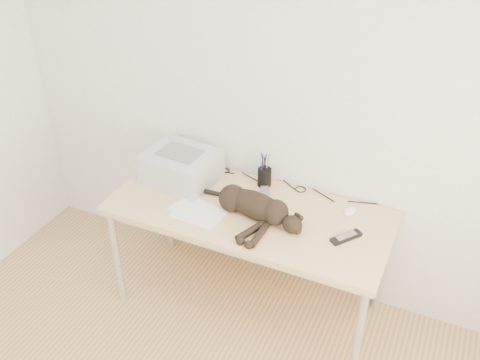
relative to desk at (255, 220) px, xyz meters
The scene contains 11 objects.
wall_back 0.75m from the desk, 90.00° to the left, with size 3.50×3.50×0.00m, color white.
desk is the anchor object (origin of this frame).
printer 0.55m from the desk, behind, with size 0.44×0.38×0.19m.
papers 0.37m from the desk, 137.48° to the right, with size 0.33×0.26×0.01m.
cat 0.25m from the desk, 74.62° to the right, with size 0.70×0.39×0.16m.
mug 0.41m from the desk, 160.91° to the left, with size 0.09×0.09×0.09m, color white.
pen_cup 0.27m from the desk, 95.80° to the left, with size 0.08×0.08×0.21m.
remote_grey 0.20m from the desk, 90.43° to the left, with size 0.04×0.16×0.02m, color gray.
remote_black 0.60m from the desk, 10.70° to the right, with size 0.05×0.18×0.02m, color black.
mouse 0.56m from the desk, 14.41° to the left, with size 0.06×0.10×0.03m, color white.
cable_tangle 0.26m from the desk, 90.00° to the left, with size 1.36×0.07×0.01m, color black, non-canonical shape.
Camera 1 is at (0.97, -0.85, 2.54)m, focal length 40.00 mm.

